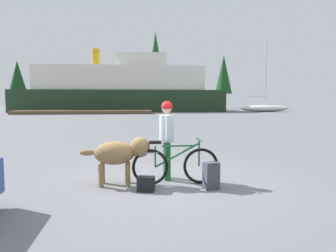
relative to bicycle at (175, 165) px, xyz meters
The scene contains 12 objects.
ground_plane 0.54m from the bicycle, 143.86° to the left, with size 160.00×160.00×0.00m, color slate.
bicycle is the anchor object (origin of this frame).
person_cyclist 0.77m from the bicycle, 105.21° to the left, with size 0.32×0.53×1.68m.
dog 1.14m from the bicycle, behind, with size 1.39×0.55×0.96m.
backpack 0.77m from the bicycle, 31.92° to the right, with size 0.28×0.20×0.52m, color #3F3F4C.
handbag_pannier 0.78m from the bicycle, 145.32° to the right, with size 0.32×0.18×0.28m, color black.
dock_pier 31.86m from the bicycle, 101.59° to the left, with size 15.66×2.75×0.40m, color brown.
ferry_boat 38.67m from the bicycle, 93.27° to the left, with size 28.00×7.34×8.52m.
sailboat_moored 38.61m from the bicycle, 63.97° to the left, with size 6.70×1.88×9.23m.
pine_tree_far_left 56.74m from the bicycle, 111.57° to the left, with size 3.37×3.37×8.43m.
pine_tree_center 50.51m from the bicycle, 86.13° to the left, with size 3.38×3.38×13.39m.
pine_tree_far_right 55.46m from the bicycle, 72.60° to the left, with size 3.28×3.28×9.96m.
Camera 1 is at (-0.56, -6.46, 1.73)m, focal length 33.85 mm.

